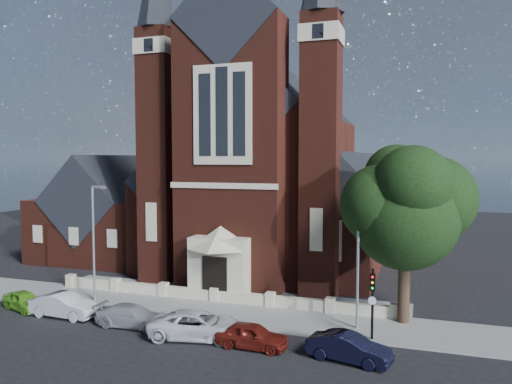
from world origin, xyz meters
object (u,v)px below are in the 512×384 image
Objects in this scene: street_lamp_left at (94,236)px; car_navy at (349,348)px; car_silver_a at (64,305)px; car_dark_red at (252,336)px; parish_hall at (114,217)px; traffic_signal at (372,295)px; church at (280,176)px; car_lime_van at (24,301)px; street_tree at (407,209)px; car_silver_b at (132,316)px; car_white_suv at (198,325)px; street_lamp_right at (360,252)px.

street_lamp_left is 19.10m from car_navy.
car_dark_red is (12.83, -1.07, -0.08)m from car_silver_a.
car_navy is (26.19, -18.64, -3.33)m from parish_hall.
parish_hall is 3.05× the size of traffic_signal.
parish_hall is 31.20m from traffic_signal.
church is at bearing 34.68° from car_navy.
church is at bearing 67.34° from street_lamp_left.
traffic_signal is (18.91, -1.57, -2.02)m from street_lamp_left.
street_lamp_left is at bearing -27.70° from car_lime_van.
street_lamp_left is 1.80× the size of car_silver_a.
car_navy is (-2.40, -6.35, -6.28)m from street_tree.
car_silver_b is 4.53m from car_white_suv.
car_white_suv reaches higher than car_dark_red.
car_white_suv is (9.71, -4.13, -3.85)m from street_lamp_left.
street_lamp_left is 19.08m from traffic_signal.
car_lime_van is at bearing -74.33° from parish_hall.
car_silver_b is at bearing 72.15° from car_white_suv.
car_silver_a is at bearing -169.07° from street_lamp_right.
street_tree is 2.43× the size of car_silver_b.
church reaches higher than traffic_signal.
car_lime_van is 8.53m from car_silver_b.
parish_hall is 2.26× the size of car_white_suv.
street_lamp_right reaches higher than car_dark_red.
parish_hall reaches higher than street_lamp_left.
car_navy is at bearing -14.37° from street_lamp_left.
traffic_signal is 0.89× the size of car_silver_a.
traffic_signal reaches higher than car_lime_van.
parish_hall is 2.71× the size of car_silver_a.
church is 17.26m from parish_hall.
parish_hall is 22.35m from car_silver_b.
car_silver_b is 12.93m from car_navy.
car_dark_red is at bearing -77.69° from church.
parish_hall is at bearing 120.02° from street_lamp_left.
church is 25.84m from car_lime_van.
car_navy is at bearing -96.64° from car_silver_b.
street_tree is 2.94× the size of car_lime_van.
street_tree is 2.67× the size of traffic_signal.
street_lamp_right reaches higher than car_silver_a.
car_silver_a reaches higher than car_navy.
traffic_signal is at bearing -115.95° from street_tree.
car_white_suv is at bearing 97.84° from car_navy.
street_tree is at bearing 4.76° from street_lamp_left.
car_navy reaches higher than car_silver_b.
street_lamp_right is at bearing 0.00° from street_lamp_left.
traffic_signal is at bearing -4.76° from street_lamp_left.
traffic_signal is 0.97× the size of car_navy.
street_tree is (28.60, -12.29, 2.95)m from parish_hall.
traffic_signal is at bearing -59.99° from street_lamp_right.
street_lamp_left is (8.09, -14.00, 0.59)m from parish_hall.
traffic_signal reaches higher than car_silver_b.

